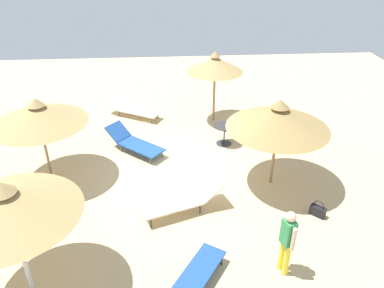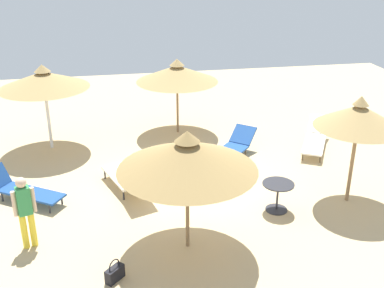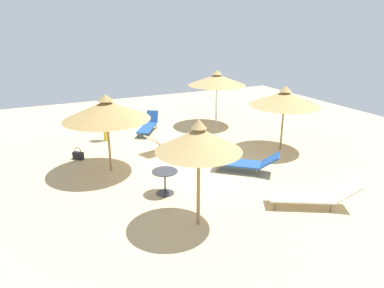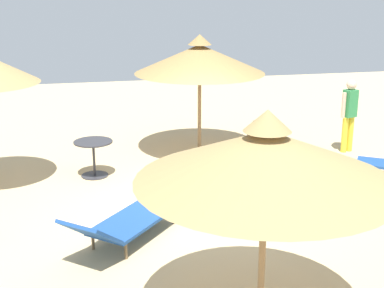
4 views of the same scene
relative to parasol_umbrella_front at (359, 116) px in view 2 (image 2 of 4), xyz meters
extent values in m
cube|color=tan|center=(3.60, -1.44, -2.27)|extent=(24.00, 24.00, 0.10)
cylinder|color=olive|center=(0.00, 0.00, -1.05)|extent=(0.09, 0.09, 2.35)
cone|color=tan|center=(0.00, 0.00, 0.00)|extent=(2.05, 2.05, 0.56)
cone|color=tan|center=(0.00, 0.00, 0.38)|extent=(0.37, 0.37, 0.22)
cylinder|color=white|center=(7.56, -4.74, -1.05)|extent=(0.09, 0.09, 2.35)
cone|color=tan|center=(7.56, -4.74, -0.02)|extent=(2.69, 2.69, 0.50)
cone|color=tan|center=(7.56, -4.74, 0.33)|extent=(0.48, 0.48, 0.22)
cylinder|color=olive|center=(3.45, -5.34, -1.19)|extent=(0.07, 0.07, 2.07)
cone|color=tan|center=(3.45, -5.34, -0.18)|extent=(2.68, 2.68, 0.54)
cone|color=tan|center=(3.45, -5.34, 0.19)|extent=(0.48, 0.48, 0.22)
cylinder|color=olive|center=(4.25, 1.17, -1.11)|extent=(0.08, 0.08, 2.22)
cone|color=#997A47|center=(4.25, 1.17, -0.12)|extent=(2.81, 2.81, 0.61)
cone|color=#997A47|center=(4.25, 1.17, 0.29)|extent=(0.50, 0.50, 0.22)
cube|color=silver|center=(-0.41, -2.92, -1.96)|extent=(1.38, 1.82, 0.05)
cylinder|color=brown|center=(-0.27, -2.15, -2.10)|extent=(0.04, 0.04, 0.24)
cylinder|color=brown|center=(0.17, -2.40, -2.10)|extent=(0.04, 0.04, 0.24)
cylinder|color=brown|center=(-0.99, -3.43, -2.10)|extent=(0.04, 0.04, 0.24)
cylinder|color=brown|center=(-0.55, -3.68, -2.10)|extent=(0.04, 0.04, 0.24)
cube|color=silver|center=(-0.99, -3.94, -1.71)|extent=(0.84, 0.85, 0.48)
cube|color=silver|center=(5.44, -1.75, -1.92)|extent=(1.19, 1.74, 0.05)
cylinder|color=#2D2D33|center=(5.94, -2.29, -2.08)|extent=(0.04, 0.04, 0.28)
cylinder|color=#2D2D33|center=(5.39, -2.49, -2.08)|extent=(0.04, 0.04, 0.28)
cylinder|color=#2D2D33|center=(5.49, -1.02, -2.08)|extent=(0.04, 0.04, 0.28)
cylinder|color=#2D2D33|center=(4.94, -1.22, -2.08)|extent=(0.04, 0.04, 0.28)
cube|color=silver|center=(5.08, -0.74, -1.69)|extent=(0.85, 0.78, 0.43)
cube|color=#1E478C|center=(2.39, -2.68, -1.94)|extent=(1.54, 1.63, 0.05)
cylinder|color=brown|center=(2.60, -2.00, -2.09)|extent=(0.04, 0.04, 0.26)
cylinder|color=brown|center=(3.04, -2.37, -2.09)|extent=(0.04, 0.04, 0.26)
cylinder|color=brown|center=(1.74, -2.99, -2.09)|extent=(0.04, 0.04, 0.26)
cylinder|color=brown|center=(2.17, -3.37, -2.09)|extent=(0.04, 0.04, 0.26)
cube|color=#1E478C|center=(1.70, -3.48, -1.72)|extent=(0.89, 0.88, 0.44)
cube|color=#1E478C|center=(7.73, -1.30, -1.96)|extent=(1.75, 1.41, 0.05)
cylinder|color=#2D2D33|center=(7.00, -1.10, -2.10)|extent=(0.04, 0.04, 0.24)
cylinder|color=#2D2D33|center=(7.25, -0.71, -2.10)|extent=(0.04, 0.04, 0.24)
cylinder|color=#2D2D33|center=(8.21, -1.89, -2.10)|extent=(0.04, 0.04, 0.24)
cylinder|color=#2D2D33|center=(8.46, -1.50, -2.10)|extent=(0.04, 0.04, 0.24)
cylinder|color=yellow|center=(7.61, 0.61, -1.82)|extent=(0.13, 0.13, 0.81)
cylinder|color=yellow|center=(7.44, 0.56, -1.82)|extent=(0.13, 0.13, 0.81)
cube|color=#338C4C|center=(7.52, 0.59, -1.11)|extent=(0.32, 0.29, 0.60)
sphere|color=beige|center=(7.52, 0.59, -0.70)|extent=(0.22, 0.22, 0.22)
cylinder|color=beige|center=(7.70, 0.64, -1.14)|extent=(0.09, 0.09, 0.56)
cylinder|color=beige|center=(7.35, 0.53, -1.14)|extent=(0.09, 0.09, 0.56)
cube|color=black|center=(5.80, 2.00, -2.08)|extent=(0.40, 0.40, 0.28)
torus|color=black|center=(5.80, 2.00, -1.90)|extent=(0.21, 0.21, 0.28)
cylinder|color=#2D2D33|center=(1.90, 0.13, -1.52)|extent=(0.76, 0.76, 0.02)
cylinder|color=#2D2D33|center=(1.90, 0.13, -1.88)|extent=(0.05, 0.05, 0.69)
cylinder|color=#2D2D33|center=(1.90, 0.13, -2.21)|extent=(0.53, 0.53, 0.02)
camera|label=1|loc=(13.12, -1.79, 4.27)|focal=35.27mm
camera|label=2|loc=(5.66, 9.26, 3.64)|focal=43.44mm
camera|label=3|loc=(-6.92, 3.49, 2.60)|focal=33.29mm
camera|label=4|loc=(1.63, -10.28, 1.51)|focal=51.52mm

